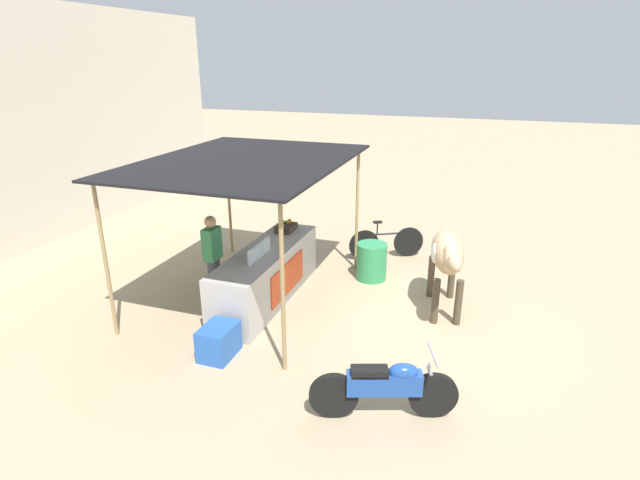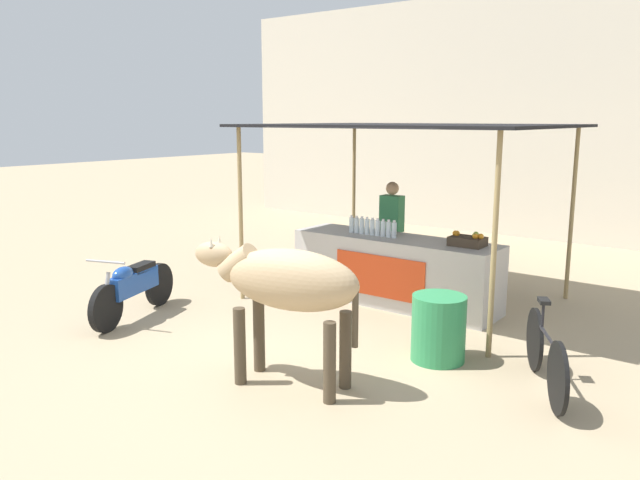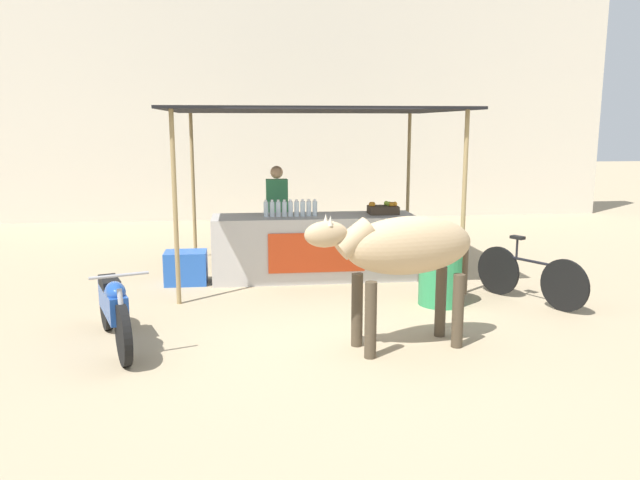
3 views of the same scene
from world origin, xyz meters
name	(u,v)px [view 2 (image 2 of 3)]	position (x,y,z in m)	size (l,w,h in m)	color
ground_plane	(296,347)	(0.00, 0.00, 0.00)	(60.00, 60.00, 0.00)	tan
building_wall_far	(547,116)	(0.00, 8.50, 2.66)	(16.00, 0.50, 5.32)	beige
stall_counter	(394,270)	(0.00, 2.20, 0.48)	(3.00, 0.82, 0.96)	#B2ADA8
stall_awning	(409,131)	(0.00, 2.50, 2.42)	(4.20, 3.20, 2.52)	black
water_bottle_row	(372,227)	(-0.35, 2.15, 1.07)	(0.79, 0.07, 0.25)	silver
fruit_crate	(468,241)	(1.06, 2.25, 1.03)	(0.44, 0.32, 0.18)	#3F3326
vendor_behind_counter	(391,233)	(-0.51, 2.95, 0.85)	(0.34, 0.22, 1.65)	#383842
cooler_box	(288,269)	(-1.89, 2.10, 0.24)	(0.60, 0.44, 0.48)	blue
water_barrel	(438,328)	(1.48, 0.63, 0.36)	(0.59, 0.59, 0.73)	#2D8C51
cow	(286,283)	(0.58, -0.84, 1.03)	(1.85, 0.79, 1.44)	tan
motorcycle_parked	(133,287)	(-2.39, -0.47, 0.43)	(0.78, 1.72, 0.90)	black
bicycle_leaning	(545,355)	(2.65, 0.59, 0.35)	(0.86, 1.46, 0.85)	black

